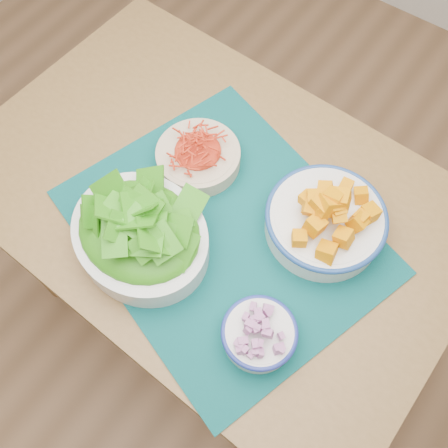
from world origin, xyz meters
name	(u,v)px	position (x,y,z in m)	size (l,w,h in m)	color
ground	(163,384)	(0.00, 0.00, 0.00)	(4.00, 4.00, 0.00)	#976D49
table	(214,219)	(-0.01, 0.31, 0.63)	(1.09, 0.75, 0.75)	brown
placemat	(224,231)	(0.06, 0.25, 0.75)	(0.59, 0.48, 0.00)	#033032
carrot_bowl	(198,154)	(-0.08, 0.35, 0.79)	(0.22, 0.22, 0.07)	beige
squash_bowl	(327,217)	(0.21, 0.37, 0.81)	(0.28, 0.28, 0.11)	silver
lettuce_bowl	(139,231)	(-0.05, 0.14, 0.81)	(0.32, 0.28, 0.13)	silver
onion_bowl	(259,333)	(0.23, 0.12, 0.79)	(0.15, 0.15, 0.07)	silver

